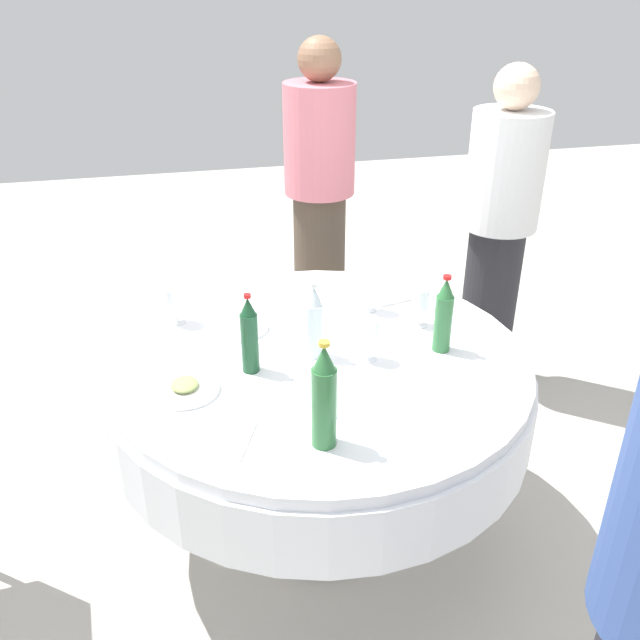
{
  "coord_description": "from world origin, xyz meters",
  "views": [
    {
      "loc": [
        1.91,
        -0.44,
        1.91
      ],
      "look_at": [
        0.0,
        0.0,
        0.87
      ],
      "focal_mm": 38.47,
      "sensor_mm": 36.0,
      "label": 1
    }
  ],
  "objects_px": {
    "bottle_green_front": "(324,398)",
    "wine_glass_outer": "(369,283)",
    "wine_glass_left": "(421,301)",
    "plate_north": "(239,327)",
    "bottle_dark_green_far": "(249,336)",
    "plate_rear": "(185,388)",
    "person_far": "(498,230)",
    "wine_glass_east": "(368,332)",
    "wine_glass_front": "(175,298)",
    "person_south": "(319,203)",
    "bottle_clear_inner": "(314,323)",
    "bottle_green_south": "(444,316)",
    "dining_table": "(320,392)"
  },
  "relations": [
    {
      "from": "dining_table",
      "to": "person_south",
      "type": "distance_m",
      "value": 1.31
    },
    {
      "from": "plate_north",
      "to": "plate_rear",
      "type": "bearing_deg",
      "value": -30.0
    },
    {
      "from": "plate_rear",
      "to": "person_far",
      "type": "xyz_separation_m",
      "value": [
        -0.94,
        1.49,
        0.04
      ]
    },
    {
      "from": "bottle_clear_inner",
      "to": "plate_north",
      "type": "relative_size",
      "value": 1.25
    },
    {
      "from": "person_south",
      "to": "wine_glass_front",
      "type": "bearing_deg",
      "value": -115.96
    },
    {
      "from": "bottle_green_front",
      "to": "wine_glass_front",
      "type": "xyz_separation_m",
      "value": [
        -0.8,
        -0.35,
        -0.05
      ]
    },
    {
      "from": "wine_glass_front",
      "to": "plate_rear",
      "type": "distance_m",
      "value": 0.47
    },
    {
      "from": "person_far",
      "to": "person_south",
      "type": "distance_m",
      "value": 0.86
    },
    {
      "from": "person_south",
      "to": "wine_glass_east",
      "type": "bearing_deg",
      "value": -83.25
    },
    {
      "from": "bottle_green_south",
      "to": "wine_glass_left",
      "type": "height_order",
      "value": "bottle_green_south"
    },
    {
      "from": "wine_glass_left",
      "to": "person_far",
      "type": "height_order",
      "value": "person_far"
    },
    {
      "from": "bottle_green_south",
      "to": "wine_glass_east",
      "type": "bearing_deg",
      "value": -88.46
    },
    {
      "from": "bottle_clear_inner",
      "to": "plate_rear",
      "type": "distance_m",
      "value": 0.46
    },
    {
      "from": "bottle_clear_inner",
      "to": "person_far",
      "type": "relative_size",
      "value": 0.17
    },
    {
      "from": "wine_glass_front",
      "to": "plate_north",
      "type": "relative_size",
      "value": 0.66
    },
    {
      "from": "wine_glass_east",
      "to": "wine_glass_left",
      "type": "bearing_deg",
      "value": 126.78
    },
    {
      "from": "wine_glass_east",
      "to": "wine_glass_outer",
      "type": "relative_size",
      "value": 0.93
    },
    {
      "from": "wine_glass_outer",
      "to": "bottle_green_front",
      "type": "bearing_deg",
      "value": -25.14
    },
    {
      "from": "wine_glass_front",
      "to": "person_south",
      "type": "relative_size",
      "value": 0.09
    },
    {
      "from": "wine_glass_outer",
      "to": "plate_north",
      "type": "height_order",
      "value": "wine_glass_outer"
    },
    {
      "from": "wine_glass_east",
      "to": "person_far",
      "type": "bearing_deg",
      "value": 134.72
    },
    {
      "from": "wine_glass_front",
      "to": "wine_glass_left",
      "type": "bearing_deg",
      "value": 75.6
    },
    {
      "from": "wine_glass_front",
      "to": "wine_glass_outer",
      "type": "relative_size",
      "value": 0.87
    },
    {
      "from": "bottle_green_front",
      "to": "wine_glass_outer",
      "type": "xyz_separation_m",
      "value": [
        -0.74,
        0.35,
        -0.04
      ]
    },
    {
      "from": "wine_glass_left",
      "to": "person_far",
      "type": "distance_m",
      "value": 0.95
    },
    {
      "from": "bottle_green_front",
      "to": "wine_glass_outer",
      "type": "bearing_deg",
      "value": 154.86
    },
    {
      "from": "bottle_green_south",
      "to": "dining_table",
      "type": "bearing_deg",
      "value": -98.12
    },
    {
      "from": "bottle_dark_green_far",
      "to": "bottle_clear_inner",
      "type": "xyz_separation_m",
      "value": [
        -0.04,
        0.22,
        -0.0
      ]
    },
    {
      "from": "plate_rear",
      "to": "bottle_dark_green_far",
      "type": "bearing_deg",
      "value": 109.8
    },
    {
      "from": "bottle_green_front",
      "to": "wine_glass_east",
      "type": "height_order",
      "value": "bottle_green_front"
    },
    {
      "from": "bottle_clear_inner",
      "to": "plate_north",
      "type": "distance_m",
      "value": 0.35
    },
    {
      "from": "bottle_clear_inner",
      "to": "bottle_dark_green_far",
      "type": "bearing_deg",
      "value": -79.38
    },
    {
      "from": "wine_glass_left",
      "to": "plate_north",
      "type": "height_order",
      "value": "wine_glass_left"
    },
    {
      "from": "bottle_green_south",
      "to": "plate_north",
      "type": "xyz_separation_m",
      "value": [
        -0.3,
        -0.65,
        -0.12
      ]
    },
    {
      "from": "bottle_dark_green_far",
      "to": "wine_glass_left",
      "type": "xyz_separation_m",
      "value": [
        -0.16,
        0.63,
        -0.03
      ]
    },
    {
      "from": "wine_glass_front",
      "to": "wine_glass_left",
      "type": "distance_m",
      "value": 0.87
    },
    {
      "from": "plate_north",
      "to": "bottle_green_front",
      "type": "bearing_deg",
      "value": 11.76
    },
    {
      "from": "bottle_dark_green_far",
      "to": "bottle_green_front",
      "type": "xyz_separation_m",
      "value": [
        0.42,
        0.14,
        0.02
      ]
    },
    {
      "from": "bottle_green_south",
      "to": "plate_north",
      "type": "height_order",
      "value": "bottle_green_south"
    },
    {
      "from": "wine_glass_front",
      "to": "bottle_green_front",
      "type": "bearing_deg",
      "value": 23.94
    },
    {
      "from": "bottle_green_south",
      "to": "person_far",
      "type": "relative_size",
      "value": 0.18
    },
    {
      "from": "wine_glass_front",
      "to": "wine_glass_left",
      "type": "height_order",
      "value": "wine_glass_left"
    },
    {
      "from": "bottle_dark_green_far",
      "to": "bottle_clear_inner",
      "type": "height_order",
      "value": "bottle_dark_green_far"
    },
    {
      "from": "plate_north",
      "to": "wine_glass_left",
      "type": "bearing_deg",
      "value": 79.41
    },
    {
      "from": "bottle_dark_green_far",
      "to": "wine_glass_front",
      "type": "bearing_deg",
      "value": -150.64
    },
    {
      "from": "wine_glass_east",
      "to": "plate_north",
      "type": "xyz_separation_m",
      "value": [
        -0.3,
        -0.39,
        -0.1
      ]
    },
    {
      "from": "wine_glass_left",
      "to": "plate_north",
      "type": "relative_size",
      "value": 0.68
    },
    {
      "from": "wine_glass_east",
      "to": "plate_north",
      "type": "distance_m",
      "value": 0.5
    },
    {
      "from": "bottle_dark_green_far",
      "to": "wine_glass_east",
      "type": "distance_m",
      "value": 0.38
    },
    {
      "from": "bottle_green_south",
      "to": "plate_rear",
      "type": "bearing_deg",
      "value": -85.81
    }
  ]
}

